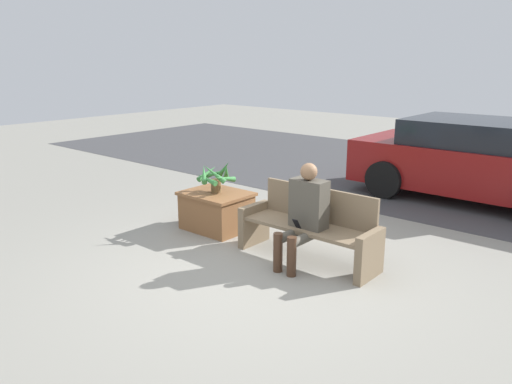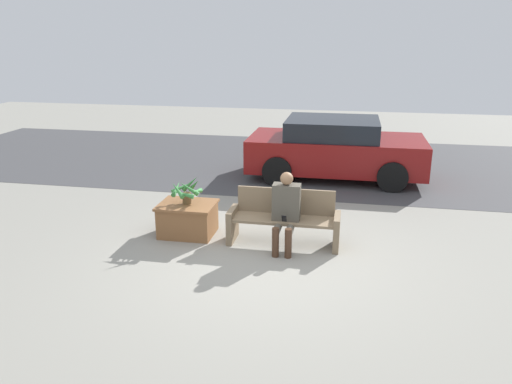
# 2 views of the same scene
# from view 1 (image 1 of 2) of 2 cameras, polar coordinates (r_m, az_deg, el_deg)

# --- Properties ---
(ground_plane) EXTENTS (30.00, 30.00, 0.00)m
(ground_plane) POSITION_cam_1_polar(r_m,az_deg,el_deg) (5.57, 0.09, -9.13)
(ground_plane) COLOR gray
(road_surface) EXTENTS (20.00, 6.00, 0.01)m
(road_surface) POSITION_cam_1_polar(r_m,az_deg,el_deg) (10.48, 21.14, 1.43)
(road_surface) COLOR #424244
(road_surface) RESTS_ON ground_plane
(bench) EXTENTS (1.70, 0.51, 0.83)m
(bench) POSITION_cam_1_polar(r_m,az_deg,el_deg) (5.83, 6.19, -3.98)
(bench) COLOR #7A664C
(bench) RESTS_ON ground_plane
(person_seated) EXTENTS (0.41, 0.60, 1.17)m
(person_seated) POSITION_cam_1_polar(r_m,az_deg,el_deg) (5.59, 5.55, -2.22)
(person_seated) COLOR #4C473D
(person_seated) RESTS_ON ground_plane
(planter_box) EXTENTS (0.89, 0.71, 0.52)m
(planter_box) POSITION_cam_1_polar(r_m,az_deg,el_deg) (6.85, -4.53, -2.00)
(planter_box) COLOR brown
(planter_box) RESTS_ON ground_plane
(potted_plant) EXTENTS (0.52, 0.54, 0.45)m
(potted_plant) POSITION_cam_1_polar(r_m,az_deg,el_deg) (6.73, -4.66, 1.82)
(potted_plant) COLOR brown
(potted_plant) RESTS_ON planter_box
(parked_car) EXTENTS (3.85, 1.98, 1.33)m
(parked_car) POSITION_cam_1_polar(r_m,az_deg,el_deg) (8.99, 23.84, 3.37)
(parked_car) COLOR maroon
(parked_car) RESTS_ON ground_plane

